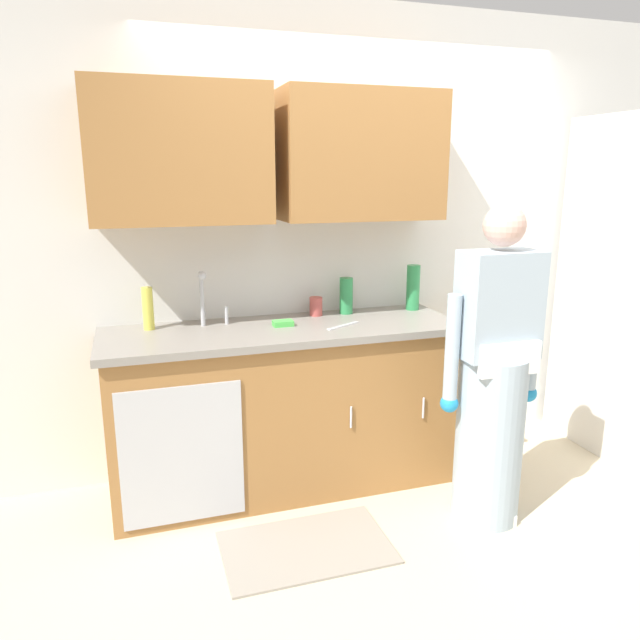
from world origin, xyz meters
TOP-DOWN VIEW (x-y plane):
  - ground_plane at (0.00, 0.00)m, footprint 9.00×9.00m
  - kitchen_wall_with_uppers at (-0.14, 0.99)m, footprint 4.80×0.44m
  - closet_door_panel at (1.45, 0.40)m, footprint 0.04×1.10m
  - counter_cabinet at (-0.55, 0.70)m, footprint 1.90×0.62m
  - countertop at (-0.55, 0.70)m, footprint 1.96×0.66m
  - sink at (-0.93, 0.71)m, footprint 0.50×0.36m
  - person_at_sink at (0.36, 0.04)m, footprint 0.55×0.34m
  - floor_mat at (-0.62, 0.05)m, footprint 0.80×0.50m
  - bottle_cleaner_spray at (-1.25, 0.86)m, footprint 0.06×0.06m
  - bottle_soap at (-0.11, 0.89)m, footprint 0.08×0.08m
  - bottle_water_short at (0.31, 0.87)m, footprint 0.08×0.08m
  - cup_by_sink at (-0.30, 0.90)m, footprint 0.08×0.08m
  - knife_on_counter at (-0.24, 0.61)m, footprint 0.22×0.14m
  - sponge at (-0.55, 0.72)m, footprint 0.11×0.07m

SIDE VIEW (x-z plane):
  - ground_plane at x=0.00m, z-range 0.00..0.00m
  - floor_mat at x=-0.62m, z-range 0.00..0.01m
  - counter_cabinet at x=-0.55m, z-range 0.00..0.90m
  - person_at_sink at x=0.36m, z-range -0.12..1.50m
  - countertop at x=-0.55m, z-range 0.90..0.94m
  - sink at x=-0.93m, z-range 0.75..1.10m
  - knife_on_counter at x=-0.24m, z-range 0.94..0.95m
  - sponge at x=-0.55m, z-range 0.94..0.97m
  - cup_by_sink at x=-0.30m, z-range 0.94..1.05m
  - bottle_soap at x=-0.11m, z-range 0.94..1.16m
  - closet_door_panel at x=1.45m, z-range 0.00..2.10m
  - bottle_cleaner_spray at x=-1.25m, z-range 0.94..1.17m
  - bottle_water_short at x=0.31m, z-range 0.94..1.22m
  - kitchen_wall_with_uppers at x=-0.14m, z-range 0.13..2.83m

